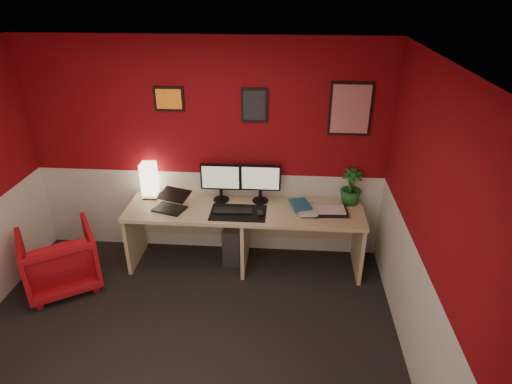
# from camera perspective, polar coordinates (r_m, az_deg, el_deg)

# --- Properties ---
(ground) EXTENTS (4.00, 3.50, 0.01)m
(ground) POSITION_cam_1_polar(r_m,az_deg,el_deg) (4.17, -10.16, -20.49)
(ground) COLOR black
(ground) RESTS_ON ground
(ceiling) EXTENTS (4.00, 3.50, 0.01)m
(ceiling) POSITION_cam_1_polar(r_m,az_deg,el_deg) (2.91, -14.24, 15.41)
(ceiling) COLOR white
(ceiling) RESTS_ON ground
(wall_back) EXTENTS (4.00, 0.01, 2.50)m
(wall_back) POSITION_cam_1_polar(r_m,az_deg,el_deg) (4.89, -6.57, 5.21)
(wall_back) COLOR maroon
(wall_back) RESTS_ON ground
(wall_right) EXTENTS (0.01, 3.50, 2.50)m
(wall_right) POSITION_cam_1_polar(r_m,az_deg,el_deg) (3.43, 22.54, -6.89)
(wall_right) COLOR maroon
(wall_right) RESTS_ON ground
(wainscot_back) EXTENTS (4.00, 0.01, 1.00)m
(wainscot_back) POSITION_cam_1_polar(r_m,az_deg,el_deg) (5.21, -6.16, -2.50)
(wainscot_back) COLOR silver
(wainscot_back) RESTS_ON ground
(wainscot_right) EXTENTS (0.01, 3.50, 1.00)m
(wainscot_right) POSITION_cam_1_polar(r_m,az_deg,el_deg) (3.87, 20.47, -16.20)
(wainscot_right) COLOR silver
(wainscot_right) RESTS_ON ground
(desk) EXTENTS (2.60, 0.65, 0.73)m
(desk) POSITION_cam_1_polar(r_m,az_deg,el_deg) (4.93, -1.49, -6.02)
(desk) COLOR #CCB382
(desk) RESTS_ON ground
(shoji_lamp) EXTENTS (0.16, 0.16, 0.40)m
(shoji_lamp) POSITION_cam_1_polar(r_m,az_deg,el_deg) (5.06, -13.82, 1.38)
(shoji_lamp) COLOR #FFE5B2
(shoji_lamp) RESTS_ON desk
(laptop) EXTENTS (0.39, 0.32, 0.22)m
(laptop) POSITION_cam_1_polar(r_m,az_deg,el_deg) (4.78, -11.38, -1.11)
(laptop) COLOR black
(laptop) RESTS_ON desk
(monitor_left) EXTENTS (0.45, 0.06, 0.58)m
(monitor_left) POSITION_cam_1_polar(r_m,az_deg,el_deg) (4.82, -4.70, 1.98)
(monitor_left) COLOR black
(monitor_left) RESTS_ON desk
(monitor_right) EXTENTS (0.45, 0.06, 0.58)m
(monitor_right) POSITION_cam_1_polar(r_m,az_deg,el_deg) (4.78, 0.59, 1.86)
(monitor_right) COLOR black
(monitor_right) RESTS_ON desk
(desk_mat) EXTENTS (0.60, 0.38, 0.01)m
(desk_mat) POSITION_cam_1_polar(r_m,az_deg,el_deg) (4.67, -2.35, -2.73)
(desk_mat) COLOR black
(desk_mat) RESTS_ON desk
(keyboard) EXTENTS (0.43, 0.16, 0.02)m
(keyboard) POSITION_cam_1_polar(r_m,az_deg,el_deg) (4.69, -3.04, -2.47)
(keyboard) COLOR black
(keyboard) RESTS_ON desk_mat
(mouse) EXTENTS (0.07, 0.11, 0.03)m
(mouse) POSITION_cam_1_polar(r_m,az_deg,el_deg) (4.62, 0.55, -2.83)
(mouse) COLOR black
(mouse) RESTS_ON desk_mat
(book_bottom) EXTENTS (0.25, 0.31, 0.03)m
(book_bottom) POSITION_cam_1_polar(r_m,az_deg,el_deg) (4.71, 5.57, -2.45)
(book_bottom) COLOR #1D5E85
(book_bottom) RESTS_ON desk
(book_middle) EXTENTS (0.21, 0.28, 0.02)m
(book_middle) POSITION_cam_1_polar(r_m,az_deg,el_deg) (4.67, 5.61, -2.38)
(book_middle) COLOR silver
(book_middle) RESTS_ON book_bottom
(book_top) EXTENTS (0.26, 0.31, 0.02)m
(book_top) POSITION_cam_1_polar(r_m,az_deg,el_deg) (4.71, 4.65, -1.75)
(book_top) COLOR #1D5E85
(book_top) RESTS_ON book_middle
(zen_tray) EXTENTS (0.36, 0.27, 0.03)m
(zen_tray) POSITION_cam_1_polar(r_m,az_deg,el_deg) (4.74, 9.79, -2.50)
(zen_tray) COLOR black
(zen_tray) RESTS_ON desk
(potted_plant) EXTENTS (0.26, 0.26, 0.41)m
(potted_plant) POSITION_cam_1_polar(r_m,az_deg,el_deg) (4.88, 12.37, 0.69)
(potted_plant) COLOR #19591E
(potted_plant) RESTS_ON desk
(pc_tower) EXTENTS (0.24, 0.47, 0.45)m
(pc_tower) POSITION_cam_1_polar(r_m,az_deg,el_deg) (5.15, -2.83, -6.30)
(pc_tower) COLOR #99999E
(pc_tower) RESTS_ON ground
(armchair) EXTENTS (0.99, 1.00, 0.66)m
(armchair) POSITION_cam_1_polar(r_m,az_deg,el_deg) (5.09, -24.40, -8.03)
(armchair) COLOR #B1151C
(armchair) RESTS_ON ground
(art_left) EXTENTS (0.32, 0.02, 0.26)m
(art_left) POSITION_cam_1_polar(r_m,az_deg,el_deg) (4.77, -11.36, 11.92)
(art_left) COLOR orange
(art_left) RESTS_ON wall_back
(art_center) EXTENTS (0.28, 0.02, 0.36)m
(art_center) POSITION_cam_1_polar(r_m,az_deg,el_deg) (4.63, -0.21, 11.33)
(art_center) COLOR black
(art_center) RESTS_ON wall_back
(art_right) EXTENTS (0.44, 0.02, 0.56)m
(art_right) POSITION_cam_1_polar(r_m,az_deg,el_deg) (4.67, 12.31, 10.60)
(art_right) COLOR red
(art_right) RESTS_ON wall_back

